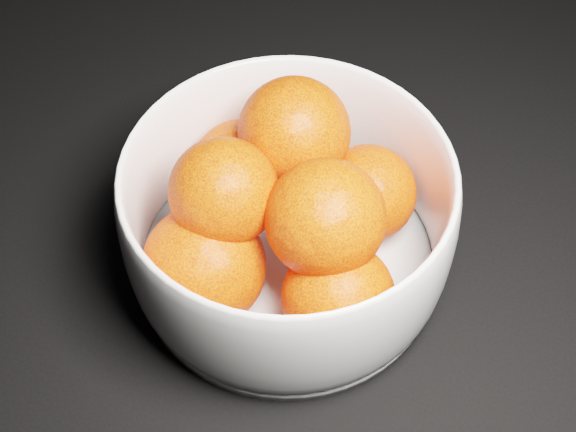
% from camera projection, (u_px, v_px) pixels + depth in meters
% --- Properties ---
extents(ground, '(3.00, 3.00, 0.00)m').
position_uv_depth(ground, '(428.00, 55.00, 0.69)').
color(ground, black).
rests_on(ground, ground).
extents(bowl, '(0.21, 0.21, 0.10)m').
position_uv_depth(bowl, '(288.00, 221.00, 0.51)').
color(bowl, silver).
rests_on(bowl, ground).
extents(orange_pile, '(0.17, 0.17, 0.12)m').
position_uv_depth(orange_pile, '(280.00, 211.00, 0.50)').
color(orange_pile, '#F83A09').
rests_on(orange_pile, bowl).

